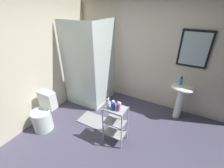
# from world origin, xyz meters

# --- Properties ---
(ground_plane) EXTENTS (4.20, 4.20, 0.02)m
(ground_plane) POSITION_xyz_m (0.00, 0.00, -0.01)
(ground_plane) COLOR #464259
(wall_back) EXTENTS (4.20, 0.14, 2.50)m
(wall_back) POSITION_xyz_m (0.01, 1.85, 1.25)
(wall_back) COLOR beige
(wall_back) RESTS_ON ground_plane
(wall_left) EXTENTS (0.10, 4.20, 2.50)m
(wall_left) POSITION_xyz_m (-1.85, 0.00, 1.25)
(wall_left) COLOR beige
(wall_left) RESTS_ON ground_plane
(shower_stall) EXTENTS (0.92, 0.92, 2.00)m
(shower_stall) POSITION_xyz_m (-1.20, 1.17, 0.46)
(shower_stall) COLOR white
(shower_stall) RESTS_ON ground_plane
(pedestal_sink) EXTENTS (0.46, 0.37, 0.81)m
(pedestal_sink) POSITION_xyz_m (0.84, 1.52, 0.58)
(pedestal_sink) COLOR white
(pedestal_sink) RESTS_ON ground_plane
(sink_faucet) EXTENTS (0.03, 0.03, 0.10)m
(sink_faucet) POSITION_xyz_m (0.84, 1.64, 0.86)
(sink_faucet) COLOR silver
(sink_faucet) RESTS_ON pedestal_sink
(toilet) EXTENTS (0.37, 0.49, 0.76)m
(toilet) POSITION_xyz_m (-1.48, -0.11, 0.31)
(toilet) COLOR white
(toilet) RESTS_ON ground_plane
(storage_cart) EXTENTS (0.38, 0.28, 0.74)m
(storage_cart) POSITION_xyz_m (-0.07, 0.28, 0.44)
(storage_cart) COLOR silver
(storage_cart) RESTS_ON ground_plane
(hand_soap_bottle) EXTENTS (0.06, 0.06, 0.18)m
(hand_soap_bottle) POSITION_xyz_m (0.77, 1.52, 0.89)
(hand_soap_bottle) COLOR #389ED1
(hand_soap_bottle) RESTS_ON pedestal_sink
(shampoo_bottle_blue) EXTENTS (0.08, 0.08, 0.16)m
(shampoo_bottle_blue) POSITION_xyz_m (-0.09, 0.24, 0.81)
(shampoo_bottle_blue) COLOR blue
(shampoo_bottle_blue) RESTS_ON storage_cart
(conditioner_bottle_purple) EXTENTS (0.06, 0.06, 0.17)m
(conditioner_bottle_purple) POSITION_xyz_m (0.00, 0.23, 0.82)
(conditioner_bottle_purple) COLOR purple
(conditioner_bottle_purple) RESTS_ON storage_cart
(lotion_bottle_white) EXTENTS (0.06, 0.06, 0.24)m
(lotion_bottle_white) POSITION_xyz_m (-0.18, 0.21, 0.85)
(lotion_bottle_white) COLOR white
(lotion_bottle_white) RESTS_ON storage_cart
(rinse_cup) EXTENTS (0.07, 0.07, 0.10)m
(rinse_cup) POSITION_xyz_m (-0.02, 0.31, 0.79)
(rinse_cup) COLOR silver
(rinse_cup) RESTS_ON storage_cart
(bath_mat) EXTENTS (0.60, 0.40, 0.02)m
(bath_mat) POSITION_xyz_m (-0.74, 0.51, 0.01)
(bath_mat) COLOR gray
(bath_mat) RESTS_ON ground_plane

